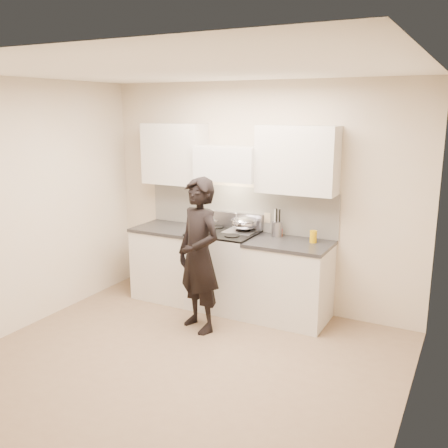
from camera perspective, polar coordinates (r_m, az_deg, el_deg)
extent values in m
plane|color=#7D664C|center=(4.99, -4.62, -15.46)|extent=(4.00, 4.00, 0.00)
cube|color=beige|center=(6.03, 3.98, 3.19)|extent=(4.00, 0.04, 2.70)
cube|color=beige|center=(3.23, -21.82, -6.53)|extent=(4.00, 0.04, 2.70)
cube|color=beige|center=(5.81, -21.89, 1.90)|extent=(0.04, 3.50, 2.70)
cube|color=beige|center=(3.86, 21.13, -3.32)|extent=(0.04, 3.50, 2.70)
cube|color=white|center=(4.40, -5.28, 17.05)|extent=(4.00, 3.50, 0.02)
cube|color=white|center=(6.15, 1.77, 1.85)|extent=(2.50, 0.02, 0.53)
cube|color=#9A9AA5|center=(6.17, 1.19, 0.42)|extent=(0.76, 0.08, 0.20)
cube|color=silver|center=(5.92, 0.57, 6.95)|extent=(0.76, 0.40, 0.40)
cylinder|color=#B6B5C4|center=(5.78, -0.24, 5.01)|extent=(0.66, 0.02, 0.02)
cube|color=beige|center=(5.62, 8.37, 7.26)|extent=(0.90, 0.33, 0.75)
cube|color=beige|center=(6.33, -5.66, 7.97)|extent=(0.80, 0.33, 0.75)
cube|color=#C1AE90|center=(6.00, 4.98, 0.71)|extent=(0.08, 0.01, 0.12)
cube|color=silver|center=(6.08, 0.01, -5.33)|extent=(0.76, 0.65, 0.92)
cube|color=black|center=(5.95, 0.01, -1.01)|extent=(0.76, 0.65, 0.02)
cube|color=silver|center=(5.98, 1.90, -0.81)|extent=(0.36, 0.34, 0.01)
cylinder|color=#B6B5C4|center=(5.74, -1.34, -3.12)|extent=(0.62, 0.02, 0.02)
cylinder|color=black|center=(5.90, -2.21, -0.95)|extent=(0.18, 0.18, 0.01)
cylinder|color=black|center=(5.74, 0.92, -1.35)|extent=(0.18, 0.18, 0.01)
cylinder|color=black|center=(6.16, -0.83, -0.35)|extent=(0.18, 0.18, 0.01)
cylinder|color=black|center=(6.00, 2.20, -0.72)|extent=(0.18, 0.18, 0.01)
cube|color=beige|center=(5.78, 7.39, -6.67)|extent=(0.90, 0.65, 0.88)
cube|color=black|center=(5.64, 7.53, -2.26)|extent=(0.92, 0.67, 0.04)
cube|color=beige|center=(6.47, -6.15, -4.46)|extent=(0.80, 0.65, 0.88)
cube|color=black|center=(6.35, -6.25, -0.50)|extent=(0.82, 0.67, 0.04)
ellipsoid|color=#B6B5C4|center=(5.96, 2.31, 0.08)|extent=(0.30, 0.30, 0.17)
torus|color=#B6B5C4|center=(5.95, 2.32, 0.45)|extent=(0.32, 0.32, 0.01)
ellipsoid|color=#F1E0C3|center=(5.96, 2.31, 0.00)|extent=(0.17, 0.17, 0.08)
cylinder|color=white|center=(5.85, 1.43, 0.75)|extent=(0.10, 0.21, 0.16)
cylinder|color=#B6B5C4|center=(5.89, -2.21, -0.10)|extent=(0.25, 0.25, 0.16)
cube|color=#B6B5C4|center=(5.94, -3.48, 0.60)|extent=(0.05, 0.03, 0.01)
cube|color=#B6B5C4|center=(5.81, -0.92, 0.34)|extent=(0.05, 0.03, 0.01)
cylinder|color=#9A9AA5|center=(5.85, 6.07, -0.58)|extent=(0.12, 0.12, 0.17)
cylinder|color=black|center=(5.82, 6.35, 0.22)|extent=(0.01, 0.01, 0.31)
cylinder|color=white|center=(5.84, 6.34, 0.26)|extent=(0.01, 0.01, 0.31)
cylinder|color=#9A9AA5|center=(5.86, 6.18, 0.30)|extent=(0.01, 0.01, 0.31)
cylinder|color=black|center=(5.86, 5.97, 0.30)|extent=(0.01, 0.01, 0.31)
cylinder|color=#9A9AA5|center=(5.84, 5.82, 0.27)|extent=(0.01, 0.01, 0.31)
cylinder|color=white|center=(5.82, 5.84, 0.22)|extent=(0.01, 0.01, 0.31)
cylinder|color=black|center=(5.81, 6.00, 0.19)|extent=(0.01, 0.01, 0.31)
cylinder|color=#9A9AA5|center=(5.81, 6.21, 0.18)|extent=(0.01, 0.01, 0.31)
cylinder|color=orange|center=(5.86, 6.49, -1.10)|extent=(0.04, 0.04, 0.07)
cylinder|color=red|center=(5.85, 6.50, -0.66)|extent=(0.04, 0.04, 0.02)
cylinder|color=#C69406|center=(5.64, 10.17, -1.42)|extent=(0.08, 0.08, 0.14)
imported|color=black|center=(5.37, -2.88, -3.60)|extent=(0.73, 0.62, 1.68)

